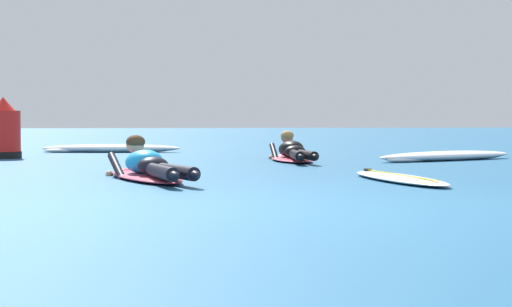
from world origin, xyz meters
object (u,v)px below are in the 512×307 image
Objects in this scene: surfer_far at (293,153)px; drifting_surfboard at (398,178)px; surfer_near at (148,168)px; channel_marker_buoy at (3,134)px.

surfer_far is 1.12× the size of drifting_surfboard.
drifting_surfboard is at bearing -12.64° from surfer_near.
drifting_surfboard is (0.18, -4.30, -0.10)m from surfer_far.
surfer_near is 4.46m from surfer_far.
surfer_near is 1.15× the size of drifting_surfboard.
surfer_far is 5.13m from channel_marker_buoy.
surfer_far reaches higher than drifting_surfboard.
channel_marker_buoy is at bearing 111.24° from surfer_near.
surfer_near and surfer_far have the same top height.
surfer_near is 2.73m from drifting_surfboard.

